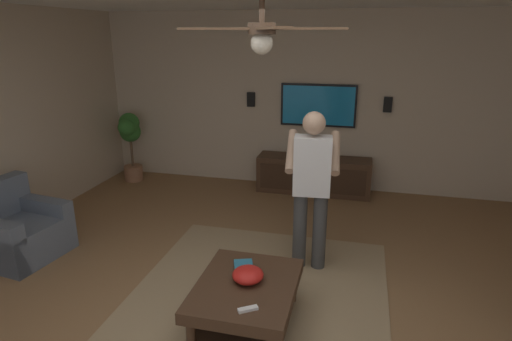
{
  "coord_description": "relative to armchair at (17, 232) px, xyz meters",
  "views": [
    {
      "loc": [
        -2.76,
        -0.78,
        2.34
      ],
      "look_at": [
        1.08,
        0.18,
        1.06
      ],
      "focal_mm": 29.83,
      "sensor_mm": 36.0,
      "label": 1
    }
  ],
  "objects": [
    {
      "name": "area_rug",
      "position": [
        -0.34,
        -2.73,
        -0.27
      ],
      "size": [
        3.03,
        2.34,
        0.01
      ],
      "primitive_type": "cube",
      "color": "#9E8460",
      "rests_on": "ground"
    },
    {
      "name": "wall_back_tv",
      "position": [
        3.08,
        -2.76,
        1.05
      ],
      "size": [
        0.1,
        6.73,
        2.67
      ],
      "primitive_type": "cube",
      "color": "#C6B299",
      "rests_on": "ground"
    },
    {
      "name": "armchair",
      "position": [
        0.0,
        0.0,
        0.0
      ],
      "size": [
        0.9,
        0.91,
        0.82
      ],
      "rotation": [
        0.0,
        0.0,
        -1.7
      ],
      "color": "slate",
      "rests_on": "ground"
    },
    {
      "name": "bowl",
      "position": [
        -0.5,
        -2.74,
        0.18
      ],
      "size": [
        0.26,
        0.26,
        0.12
      ],
      "primitive_type": "ellipsoid",
      "color": "red",
      "rests_on": "coffee_table"
    },
    {
      "name": "vase_round",
      "position": [
        2.74,
        -2.9,
        0.38
      ],
      "size": [
        0.22,
        0.22,
        0.22
      ],
      "primitive_type": "sphere",
      "color": "orange",
      "rests_on": "media_console"
    },
    {
      "name": "person_standing",
      "position": [
        0.54,
        -3.11,
        0.65
      ],
      "size": [
        0.57,
        0.57,
        1.64
      ],
      "rotation": [
        0.0,
        0.0,
        0.09
      ],
      "color": "#3F3F3F",
      "rests_on": "ground"
    },
    {
      "name": "wall_speaker_left",
      "position": [
        3.0,
        -3.9,
        1.07
      ],
      "size": [
        0.06,
        0.12,
        0.22
      ],
      "primitive_type": "cube",
      "color": "black"
    },
    {
      "name": "remote_black",
      "position": [
        -0.38,
        -2.78,
        0.13
      ],
      "size": [
        0.14,
        0.13,
        0.02
      ],
      "primitive_type": "cube",
      "rotation": [
        0.0,
        0.0,
        3.81
      ],
      "color": "black",
      "rests_on": "coffee_table"
    },
    {
      "name": "book",
      "position": [
        -0.33,
        -2.65,
        0.14
      ],
      "size": [
        0.26,
        0.22,
        0.04
      ],
      "primitive_type": "cube",
      "rotation": [
        0.0,
        0.0,
        0.34
      ],
      "color": "teal",
      "rests_on": "coffee_table"
    },
    {
      "name": "ground_plane",
      "position": [
        -0.67,
        -2.76,
        -0.28
      ],
      "size": [
        8.88,
        8.88,
        0.0
      ],
      "primitive_type": "plane",
      "color": "olive"
    },
    {
      "name": "remote_white",
      "position": [
        -0.88,
        -2.84,
        0.13
      ],
      "size": [
        0.12,
        0.15,
        0.02
      ],
      "primitive_type": "cube",
      "rotation": [
        0.0,
        0.0,
        5.29
      ],
      "color": "white",
      "rests_on": "coffee_table"
    },
    {
      "name": "tv",
      "position": [
        2.98,
        -2.9,
        1.02
      ],
      "size": [
        0.05,
        1.13,
        0.64
      ],
      "rotation": [
        0.0,
        0.0,
        3.14
      ],
      "color": "black"
    },
    {
      "name": "wall_speaker_right",
      "position": [
        3.0,
        -1.85,
        1.07
      ],
      "size": [
        0.06,
        0.12,
        0.22
      ],
      "primitive_type": "cube",
      "color": "black"
    },
    {
      "name": "coffee_table",
      "position": [
        -0.54,
        -2.73,
        0.02
      ],
      "size": [
        1.0,
        0.8,
        0.4
      ],
      "color": "#422B1C",
      "rests_on": "ground"
    },
    {
      "name": "media_console",
      "position": [
        2.74,
        -2.9,
        -0.0
      ],
      "size": [
        0.45,
        1.7,
        0.55
      ],
      "rotation": [
        0.0,
        0.0,
        3.14
      ],
      "color": "#422B1C",
      "rests_on": "ground"
    },
    {
      "name": "ceiling_fan",
      "position": [
        -0.36,
        -2.81,
        2.06
      ],
      "size": [
        1.14,
        1.2,
        0.46
      ],
      "color": "#4C3828"
    },
    {
      "name": "remote_grey",
      "position": [
        -0.41,
        -2.69,
        0.13
      ],
      "size": [
        0.07,
        0.16,
        0.02
      ],
      "primitive_type": "cube",
      "rotation": [
        0.0,
        0.0,
        4.51
      ],
      "color": "slate",
      "rests_on": "coffee_table"
    },
    {
      "name": "potted_plant_tall",
      "position": [
        2.64,
        0.1,
        0.5
      ],
      "size": [
        0.49,
        0.39,
        1.11
      ],
      "color": "#9E6B4C",
      "rests_on": "ground"
    }
  ]
}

